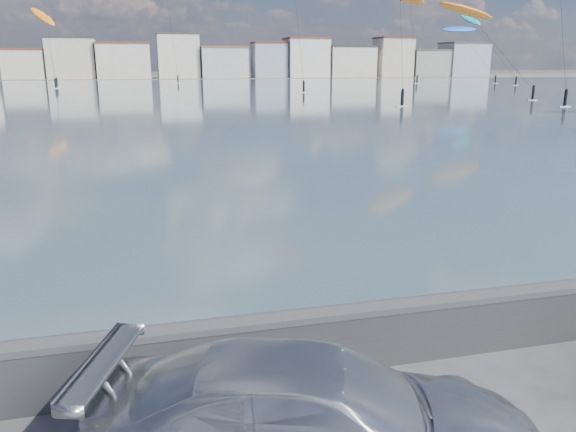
% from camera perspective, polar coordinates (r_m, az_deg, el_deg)
% --- Properties ---
extents(bay_water, '(500.00, 177.00, 0.00)m').
position_cam_1_polar(bay_water, '(96.47, -13.89, 12.03)').
color(bay_water, '#3D5863').
rests_on(bay_water, ground).
extents(far_shore_strip, '(500.00, 60.00, 0.00)m').
position_cam_1_polar(far_shore_strip, '(204.90, -14.39, 13.47)').
color(far_shore_strip, '#4C473D').
rests_on(far_shore_strip, ground).
extents(seawall, '(400.00, 0.36, 1.08)m').
position_cam_1_polar(seawall, '(8.68, -4.39, -13.04)').
color(seawall, '#28282B').
rests_on(seawall, ground).
extents(far_buildings, '(240.79, 13.26, 14.60)m').
position_cam_1_polar(far_buildings, '(190.87, -14.08, 15.21)').
color(far_buildings, '#B2B7C6').
rests_on(far_buildings, ground).
extents(car_silver, '(5.68, 3.75, 1.53)m').
position_cam_1_polar(car_silver, '(6.77, 3.10, -20.22)').
color(car_silver, '#B7BABE').
rests_on(car_silver, ground).
extents(kitesurfer_6, '(7.29, 16.18, 17.10)m').
position_cam_1_polar(kitesurfer_6, '(139.41, -23.65, 17.96)').
color(kitesurfer_6, orange).
rests_on(kitesurfer_6, ground).
extents(kitesurfer_7, '(9.98, 16.82, 13.86)m').
position_cam_1_polar(kitesurfer_7, '(92.88, 17.71, 19.16)').
color(kitesurfer_7, orange).
rests_on(kitesurfer_7, ground).
extents(kitesurfer_11, '(5.42, 19.23, 16.66)m').
position_cam_1_polar(kitesurfer_11, '(147.27, 18.11, 18.31)').
color(kitesurfer_11, '#19BFBF').
rests_on(kitesurfer_11, ground).
extents(kitesurfer_14, '(10.04, 16.81, 14.42)m').
position_cam_1_polar(kitesurfer_14, '(159.57, 17.01, 17.64)').
color(kitesurfer_14, blue).
rests_on(kitesurfer_14, ground).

